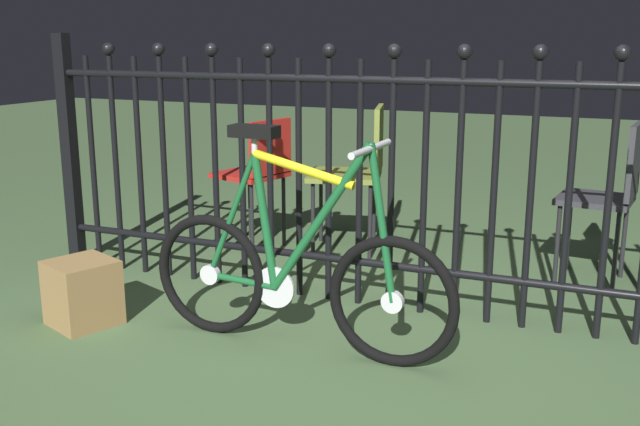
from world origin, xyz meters
name	(u,v)px	position (x,y,z in m)	size (l,w,h in m)	color
ground_plane	(310,351)	(0.00, 0.00, 0.00)	(20.00, 20.00, 0.00)	#445F3A
iron_fence	(350,170)	(-0.06, 0.61, 0.66)	(3.57, 0.07, 1.30)	black
bicycle	(296,274)	(-0.07, 0.01, 0.33)	(1.38, 0.40, 0.93)	black
chair_charcoal	(611,188)	(1.09, 1.41, 0.52)	(0.41, 0.40, 0.86)	black
chair_red	(258,169)	(-0.90, 1.27, 0.50)	(0.45, 0.44, 0.80)	black
chair_olive	(359,164)	(-0.32, 1.48, 0.54)	(0.52, 0.52, 0.88)	black
display_crate	(83,293)	(-1.07, -0.13, 0.15)	(0.27, 0.27, 0.30)	olive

